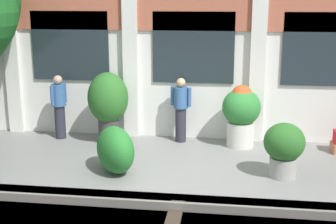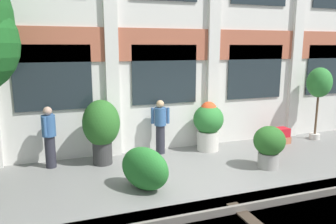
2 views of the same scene
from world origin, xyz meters
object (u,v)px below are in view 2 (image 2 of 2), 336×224
Objects in this scene: potted_plant_square_trough at (278,136)px; resident_watching_tracks at (49,135)px; potted_plant_fluted_column at (269,144)px; potted_plant_ribbed_drum at (208,123)px; potted_plant_terracotta_small at (319,85)px; resident_by_doorway at (160,125)px; potted_plant_glazed_jar at (101,127)px; topiary_hedge at (145,168)px.

resident_watching_tracks reaches higher than potted_plant_square_trough.
potted_plant_ribbed_drum reaches higher than potted_plant_fluted_column.
potted_plant_terracotta_small is 5.45m from resident_by_doorway.
potted_plant_fluted_column is at bearing -66.48° from potted_plant_ribbed_drum.
resident_watching_tracks reaches higher than potted_plant_fluted_column.
potted_plant_fluted_column is 0.74× the size of potted_plant_ribbed_drum.
resident_watching_tracks is at bearing 178.35° from potted_plant_square_trough.
resident_by_doorway is (-1.43, 0.18, 0.01)m from potted_plant_ribbed_drum.
potted_plant_terracotta_small is at bearing -0.02° from potted_plant_glazed_jar.
potted_plant_fluted_column is at bearing 64.91° from resident_by_doorway.
resident_watching_tracks is 2.84m from topiary_hedge.
topiary_hedge is (-3.31, -0.17, -0.15)m from potted_plant_fluted_column.
resident_by_doorway is 1.28× the size of topiary_hedge.
potted_plant_fluted_column is at bearing 2.34° from resident_watching_tracks.
potted_plant_glazed_jar reaches higher than topiary_hedge.
resident_by_doorway is at bearing 172.72° from potted_plant_ribbed_drum.
potted_plant_glazed_jar is 3.15m from potted_plant_ribbed_drum.
resident_watching_tracks is at bearing 160.15° from potted_plant_fluted_column.
potted_plant_ribbed_drum is (3.14, 0.12, -0.18)m from potted_plant_glazed_jar.
potted_plant_fluted_column is 2.37m from potted_plant_square_trough.
topiary_hedge is at bearing -71.47° from potted_plant_glazed_jar.
potted_plant_terracotta_small is (3.11, 1.71, 1.21)m from potted_plant_fluted_column.
potted_plant_ribbed_drum is 0.93× the size of resident_watching_tracks.
resident_by_doorway reaches higher than potted_plant_square_trough.
potted_plant_ribbed_drum is 1.45m from resident_by_doorway.
resident_by_doorway reaches higher than potted_plant_fluted_column.
resident_watching_tracks is at bearing 132.97° from topiary_hedge.
potted_plant_square_trough is 3.92m from resident_by_doorway.
potted_plant_square_trough is at bearing 46.17° from potted_plant_fluted_column.
potted_plant_glazed_jar reaches higher than resident_watching_tracks.
potted_plant_terracotta_small is at bearing 103.72° from resident_by_doorway.
resident_by_doorway is at bearing 10.19° from potted_plant_glazed_jar.
potted_plant_fluted_column is at bearing -133.83° from potted_plant_square_trough.
potted_plant_square_trough is (1.62, 1.69, -0.38)m from potted_plant_fluted_column.
topiary_hedge is (-1.08, -2.19, -0.37)m from resident_by_doorway.
potted_plant_terracotta_small is 1.62× the size of potted_plant_ribbed_drum.
potted_plant_glazed_jar is at bearing -62.78° from resident_by_doorway.
resident_watching_tracks reaches higher than resident_by_doorway.
potted_plant_square_trough is 2.18m from potted_plant_terracotta_small.
potted_plant_fluted_column is 3.02m from resident_by_doorway.
potted_plant_fluted_column reaches higher than potted_plant_square_trough.
topiary_hedge is (-2.51, -2.01, -0.36)m from potted_plant_ribbed_drum.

